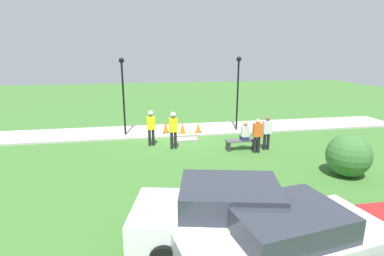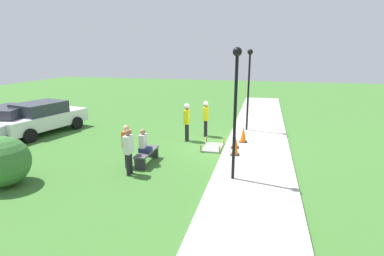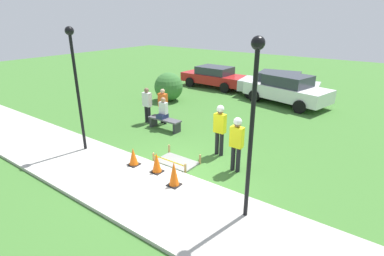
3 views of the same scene
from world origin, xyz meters
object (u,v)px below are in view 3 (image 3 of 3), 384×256
(parked_car_red, at_px, (214,76))
(traffic_cone_sidewalk_edge, at_px, (174,174))
(worker_assistant, at_px, (220,126))
(worker_supervisor, at_px, (237,140))
(parked_car_silver, at_px, (279,84))
(park_bench, at_px, (165,122))
(bystander_in_gray_shirt, at_px, (147,104))
(lamppost_far, at_px, (75,73))
(lamppost_near, at_px, (253,108))
(parked_car_white, at_px, (287,89))
(traffic_cone_near_patch, at_px, (133,157))
(traffic_cone_far_patch, at_px, (157,163))
(person_seated_on_bench, at_px, (163,110))
(bystander_in_orange_shirt, at_px, (163,104))

(parked_car_red, bearing_deg, traffic_cone_sidewalk_edge, -61.55)
(parked_car_red, bearing_deg, worker_assistant, -55.60)
(worker_supervisor, distance_m, parked_car_silver, 9.70)
(worker_assistant, bearing_deg, parked_car_red, 123.17)
(worker_supervisor, bearing_deg, traffic_cone_sidewalk_edge, -114.87)
(park_bench, distance_m, parked_car_red, 8.46)
(bystander_in_gray_shirt, xyz_separation_m, lamppost_far, (0.31, -3.52, 1.90))
(lamppost_near, relative_size, parked_car_white, 0.86)
(traffic_cone_near_patch, relative_size, parked_car_silver, 0.12)
(traffic_cone_far_patch, relative_size, bystander_in_gray_shirt, 0.39)
(lamppost_far, height_order, parked_car_silver, lamppost_far)
(person_seated_on_bench, xyz_separation_m, parked_car_silver, (2.01, 7.93, -0.05))
(person_seated_on_bench, distance_m, parked_car_silver, 8.18)
(person_seated_on_bench, bearing_deg, parked_car_silver, 75.75)
(person_seated_on_bench, distance_m, parked_car_red, 8.37)
(traffic_cone_near_patch, relative_size, traffic_cone_sidewalk_edge, 0.79)
(parked_car_silver, bearing_deg, person_seated_on_bench, -113.33)
(lamppost_near, bearing_deg, worker_supervisor, 124.43)
(bystander_in_gray_shirt, relative_size, lamppost_far, 0.39)
(lamppost_far, relative_size, parked_car_red, 0.93)
(traffic_cone_far_patch, distance_m, parked_car_white, 10.03)
(traffic_cone_near_patch, distance_m, traffic_cone_far_patch, 0.92)
(traffic_cone_near_patch, relative_size, traffic_cone_far_patch, 0.91)
(traffic_cone_near_patch, distance_m, parked_car_silver, 11.18)
(lamppost_near, xyz_separation_m, parked_car_silver, (-3.62, 11.37, -2.00))
(traffic_cone_far_patch, bearing_deg, park_bench, 127.59)
(person_seated_on_bench, relative_size, worker_assistant, 0.49)
(traffic_cone_sidewalk_edge, bearing_deg, traffic_cone_far_patch, 162.77)
(worker_assistant, bearing_deg, bystander_in_gray_shirt, 167.99)
(park_bench, bearing_deg, parked_car_white, 68.23)
(traffic_cone_far_patch, height_order, traffic_cone_sidewalk_edge, traffic_cone_sidewalk_edge)
(lamppost_near, height_order, parked_car_silver, lamppost_near)
(bystander_in_gray_shirt, relative_size, parked_car_silver, 0.35)
(parked_car_white, bearing_deg, bystander_in_orange_shirt, -104.41)
(worker_supervisor, height_order, parked_car_silver, worker_supervisor)
(traffic_cone_sidewalk_edge, relative_size, park_bench, 0.48)
(worker_assistant, xyz_separation_m, parked_car_silver, (-1.27, 8.72, -0.29))
(bystander_in_orange_shirt, bearing_deg, traffic_cone_far_patch, -51.13)
(worker_assistant, bearing_deg, parked_car_white, 92.99)
(person_seated_on_bench, xyz_separation_m, parked_car_white, (2.88, 6.87, -0.01))
(person_seated_on_bench, xyz_separation_m, worker_supervisor, (4.30, -1.49, 0.22))
(parked_car_white, bearing_deg, lamppost_near, -62.14)
(person_seated_on_bench, height_order, bystander_in_orange_shirt, bystander_in_orange_shirt)
(person_seated_on_bench, distance_m, lamppost_near, 6.88)
(traffic_cone_near_patch, distance_m, worker_supervisor, 3.30)
(worker_assistant, relative_size, bystander_in_gray_shirt, 1.11)
(worker_supervisor, bearing_deg, parked_car_silver, 103.65)
(traffic_cone_sidewalk_edge, distance_m, lamppost_far, 4.76)
(worker_assistant, height_order, bystander_in_orange_shirt, worker_assistant)
(traffic_cone_near_patch, height_order, bystander_in_gray_shirt, bystander_in_gray_shirt)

